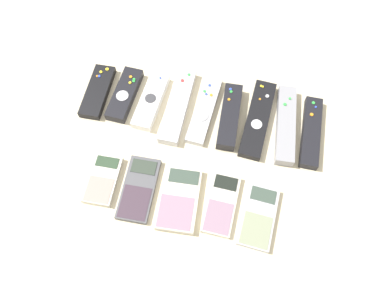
{
  "coord_description": "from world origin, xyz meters",
  "views": [
    {
      "loc": [
        0.08,
        -0.34,
        0.79
      ],
      "look_at": [
        0.0,
        0.03,
        0.01
      ],
      "focal_mm": 35.0,
      "sensor_mm": 36.0,
      "label": 1
    }
  ],
  "objects_px": {
    "remote_2": "(151,101)",
    "calculator_4": "(259,216)",
    "calculator_0": "(103,179)",
    "remote_5": "(230,116)",
    "remote_3": "(178,105)",
    "calculator_2": "(180,199)",
    "calculator_1": "(139,189)",
    "remote_6": "(258,119)",
    "remote_8": "(311,132)",
    "remote_1": "(125,94)",
    "remote_7": "(286,125)",
    "remote_4": "(204,109)",
    "remote_0": "(98,91)",
    "calculator_3": "(221,204)"
  },
  "relations": [
    {
      "from": "remote_2",
      "to": "calculator_4",
      "type": "xyz_separation_m",
      "value": [
        0.3,
        -0.23,
        -0.0
      ]
    },
    {
      "from": "remote_6",
      "to": "calculator_1",
      "type": "bearing_deg",
      "value": -131.33
    },
    {
      "from": "remote_6",
      "to": "remote_4",
      "type": "bearing_deg",
      "value": -176.12
    },
    {
      "from": "remote_8",
      "to": "calculator_4",
      "type": "distance_m",
      "value": 0.25
    },
    {
      "from": "remote_4",
      "to": "calculator_2",
      "type": "relative_size",
      "value": 1.31
    },
    {
      "from": "remote_4",
      "to": "remote_6",
      "type": "height_order",
      "value": "remote_6"
    },
    {
      "from": "remote_0",
      "to": "calculator_1",
      "type": "height_order",
      "value": "remote_0"
    },
    {
      "from": "calculator_4",
      "to": "remote_7",
      "type": "bearing_deg",
      "value": 85.64
    },
    {
      "from": "remote_8",
      "to": "calculator_1",
      "type": "xyz_separation_m",
      "value": [
        -0.36,
        -0.22,
        -0.0
      ]
    },
    {
      "from": "remote_5",
      "to": "calculator_1",
      "type": "distance_m",
      "value": 0.28
    },
    {
      "from": "remote_1",
      "to": "remote_2",
      "type": "bearing_deg",
      "value": -0.32
    },
    {
      "from": "remote_2",
      "to": "calculator_0",
      "type": "relative_size",
      "value": 1.38
    },
    {
      "from": "remote_3",
      "to": "calculator_0",
      "type": "distance_m",
      "value": 0.25
    },
    {
      "from": "remote_1",
      "to": "remote_7",
      "type": "relative_size",
      "value": 0.74
    },
    {
      "from": "remote_0",
      "to": "calculator_3",
      "type": "distance_m",
      "value": 0.42
    },
    {
      "from": "remote_1",
      "to": "calculator_3",
      "type": "xyz_separation_m",
      "value": [
        0.28,
        -0.22,
        -0.0
      ]
    },
    {
      "from": "remote_5",
      "to": "calculator_0",
      "type": "distance_m",
      "value": 0.33
    },
    {
      "from": "remote_7",
      "to": "calculator_2",
      "type": "distance_m",
      "value": 0.31
    },
    {
      "from": "remote_1",
      "to": "calculator_0",
      "type": "distance_m",
      "value": 0.23
    },
    {
      "from": "remote_1",
      "to": "remote_2",
      "type": "xyz_separation_m",
      "value": [
        0.07,
        -0.0,
        -0.0
      ]
    },
    {
      "from": "remote_0",
      "to": "calculator_2",
      "type": "height_order",
      "value": "remote_0"
    },
    {
      "from": "remote_3",
      "to": "calculator_3",
      "type": "xyz_separation_m",
      "value": [
        0.15,
        -0.22,
        -0.0
      ]
    },
    {
      "from": "calculator_1",
      "to": "remote_3",
      "type": "bearing_deg",
      "value": 79.25
    },
    {
      "from": "remote_5",
      "to": "calculator_4",
      "type": "height_order",
      "value": "remote_5"
    },
    {
      "from": "remote_3",
      "to": "calculator_4",
      "type": "height_order",
      "value": "remote_3"
    },
    {
      "from": "calculator_2",
      "to": "remote_3",
      "type": "bearing_deg",
      "value": 100.4
    },
    {
      "from": "remote_8",
      "to": "calculator_3",
      "type": "distance_m",
      "value": 0.28
    },
    {
      "from": "remote_2",
      "to": "remote_5",
      "type": "bearing_deg",
      "value": 2.2
    },
    {
      "from": "remote_3",
      "to": "calculator_2",
      "type": "distance_m",
      "value": 0.24
    },
    {
      "from": "remote_3",
      "to": "calculator_1",
      "type": "bearing_deg",
      "value": -98.53
    },
    {
      "from": "remote_8",
      "to": "calculator_2",
      "type": "distance_m",
      "value": 0.35
    },
    {
      "from": "remote_3",
      "to": "remote_8",
      "type": "xyz_separation_m",
      "value": [
        0.32,
        -0.01,
        -0.0
      ]
    },
    {
      "from": "remote_3",
      "to": "calculator_4",
      "type": "relative_size",
      "value": 1.48
    },
    {
      "from": "remote_6",
      "to": "calculator_4",
      "type": "xyz_separation_m",
      "value": [
        0.03,
        -0.24,
        -0.0
      ]
    },
    {
      "from": "calculator_3",
      "to": "calculator_2",
      "type": "bearing_deg",
      "value": -172.92
    },
    {
      "from": "remote_2",
      "to": "calculator_0",
      "type": "xyz_separation_m",
      "value": [
        -0.05,
        -0.22,
        -0.0
      ]
    },
    {
      "from": "remote_7",
      "to": "calculator_4",
      "type": "bearing_deg",
      "value": -101.75
    },
    {
      "from": "remote_3",
      "to": "calculator_4",
      "type": "xyz_separation_m",
      "value": [
        0.23,
        -0.23,
        -0.0
      ]
    },
    {
      "from": "remote_4",
      "to": "calculator_4",
      "type": "bearing_deg",
      "value": -51.42
    },
    {
      "from": "remote_1",
      "to": "remote_7",
      "type": "height_order",
      "value": "remote_7"
    },
    {
      "from": "remote_8",
      "to": "calculator_0",
      "type": "height_order",
      "value": "remote_8"
    },
    {
      "from": "calculator_0",
      "to": "calculator_2",
      "type": "distance_m",
      "value": 0.18
    },
    {
      "from": "remote_0",
      "to": "calculator_2",
      "type": "bearing_deg",
      "value": -42.69
    },
    {
      "from": "remote_4",
      "to": "remote_5",
      "type": "distance_m",
      "value": 0.06
    },
    {
      "from": "remote_5",
      "to": "calculator_3",
      "type": "xyz_separation_m",
      "value": [
        0.02,
        -0.22,
        -0.01
      ]
    },
    {
      "from": "remote_0",
      "to": "remote_8",
      "type": "distance_m",
      "value": 0.53
    },
    {
      "from": "calculator_1",
      "to": "remote_6",
      "type": "bearing_deg",
      "value": 42.93
    },
    {
      "from": "remote_1",
      "to": "remote_6",
      "type": "relative_size",
      "value": 0.71
    },
    {
      "from": "remote_5",
      "to": "remote_6",
      "type": "bearing_deg",
      "value": 5.88
    },
    {
      "from": "remote_1",
      "to": "remote_5",
      "type": "relative_size",
      "value": 0.88
    }
  ]
}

